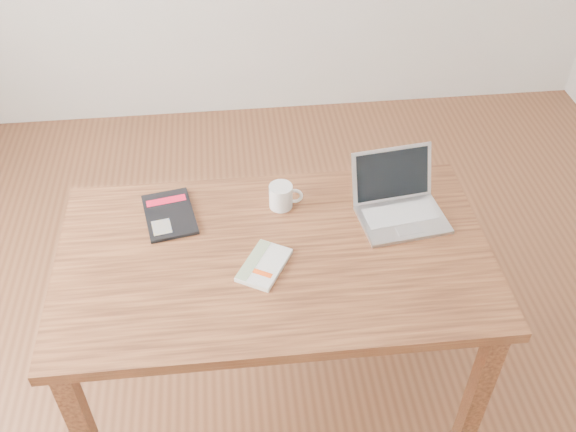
{
  "coord_description": "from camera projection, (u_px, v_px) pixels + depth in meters",
  "views": [
    {
      "loc": [
        -0.21,
        -1.47,
        2.21
      ],
      "look_at": [
        -0.05,
        0.03,
        0.85
      ],
      "focal_mm": 40.0,
      "sensor_mm": 36.0,
      "label": 1
    }
  ],
  "objects": [
    {
      "name": "desk",
      "position": [
        275.0,
        272.0,
        2.1
      ],
      "size": [
        1.39,
        0.8,
        0.75
      ],
      "rotation": [
        0.0,
        0.0,
        -0.0
      ],
      "color": "#552F19",
      "rests_on": "ground"
    },
    {
      "name": "room",
      "position": [
        282.0,
        80.0,
        1.66
      ],
      "size": [
        4.04,
        4.04,
        2.7
      ],
      "color": "brown",
      "rests_on": "ground"
    },
    {
      "name": "coffee_mug",
      "position": [
        282.0,
        196.0,
        2.18
      ],
      "size": [
        0.12,
        0.08,
        0.09
      ],
      "rotation": [
        0.0,
        0.0,
        -0.09
      ],
      "color": "white",
      "rests_on": "desk"
    },
    {
      "name": "black_guidebook",
      "position": [
        169.0,
        214.0,
        2.17
      ],
      "size": [
        0.2,
        0.26,
        0.01
      ],
      "rotation": [
        0.0,
        0.0,
        0.19
      ],
      "color": "black",
      "rests_on": "desk"
    },
    {
      "name": "white_guidebook",
      "position": [
        264.0,
        265.0,
        1.99
      ],
      "size": [
        0.19,
        0.22,
        0.02
      ],
      "rotation": [
        0.0,
        0.0,
        -0.52
      ],
      "color": "silver",
      "rests_on": "desk"
    },
    {
      "name": "laptop",
      "position": [
        399.0,
        203.0,
        2.16
      ],
      "size": [
        0.31,
        0.3,
        0.19
      ],
      "rotation": [
        0.0,
        0.0,
        0.13
      ],
      "color": "silver",
      "rests_on": "desk"
    }
  ]
}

